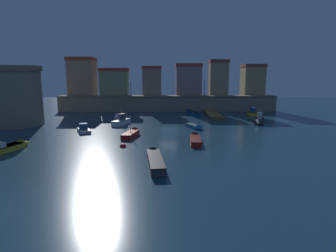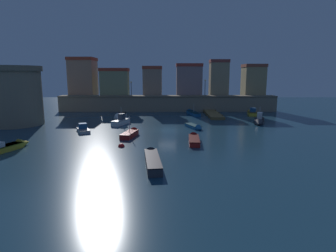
% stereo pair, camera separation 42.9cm
% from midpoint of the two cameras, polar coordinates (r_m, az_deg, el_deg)
% --- Properties ---
extents(ground_plane, '(120.95, 120.95, 0.00)m').
position_cam_midpoint_polar(ground_plane, '(40.57, -0.30, -0.79)').
color(ground_plane, '#19384C').
extents(quay_wall, '(47.25, 3.36, 3.42)m').
position_cam_midpoint_polar(quay_wall, '(61.80, -0.36, 4.67)').
color(quay_wall, gray).
rests_on(quay_wall, ground).
extents(old_town_backdrop, '(44.82, 5.83, 8.65)m').
position_cam_midpoint_polar(old_town_backdrop, '(65.26, -2.42, 9.58)').
color(old_town_backdrop, tan).
rests_on(old_town_backdrop, ground).
extents(fortress_tower, '(8.76, 8.76, 9.25)m').
position_cam_midpoint_polar(fortress_tower, '(50.23, -29.12, 5.46)').
color(fortress_tower, gray).
rests_on(fortress_tower, ground).
extents(pier_dock, '(2.48, 11.25, 0.70)m').
position_cam_midpoint_polar(pier_dock, '(55.62, 8.97, 2.38)').
color(pier_dock, brown).
rests_on(pier_dock, ground).
extents(quay_lamp_0, '(0.32, 0.32, 3.09)m').
position_cam_midpoint_polar(quay_lamp_0, '(62.04, -7.80, 8.10)').
color(quay_lamp_0, black).
rests_on(quay_lamp_0, quay_wall).
extents(quay_lamp_1, '(0.32, 0.32, 3.46)m').
position_cam_midpoint_polar(quay_lamp_1, '(62.09, 7.31, 8.31)').
color(quay_lamp_1, black).
rests_on(quay_lamp_1, quay_wall).
extents(moored_boat_0, '(2.22, 4.30, 1.92)m').
position_cam_midpoint_polar(moored_boat_0, '(58.33, 16.53, 2.67)').
color(moored_boat_0, gold).
rests_on(moored_boat_0, ground).
extents(moored_boat_1, '(2.95, 5.09, 3.00)m').
position_cam_midpoint_polar(moored_boat_1, '(45.74, -9.46, 1.03)').
color(moored_boat_1, white).
rests_on(moored_boat_1, ground).
extents(moored_boat_2, '(3.51, 7.02, 1.42)m').
position_cam_midpoint_polar(moored_boat_2, '(33.71, -30.65, -3.90)').
color(moored_boat_2, gold).
rests_on(moored_boat_2, ground).
extents(moored_boat_3, '(1.46, 5.72, 1.10)m').
position_cam_midpoint_polar(moored_boat_3, '(33.69, 5.21, -2.58)').
color(moored_boat_3, red).
rests_on(moored_boat_3, ground).
extents(moored_boat_4, '(2.71, 7.17, 2.50)m').
position_cam_midpoint_polar(moored_boat_4, '(56.82, 4.67, 2.76)').
color(moored_boat_4, '#195689').
rests_on(moored_boat_4, ground).
extents(moored_boat_5, '(2.64, 4.52, 1.05)m').
position_cam_midpoint_polar(moored_boat_5, '(41.72, 5.38, -0.16)').
color(moored_boat_5, '#195689').
rests_on(moored_boat_5, ground).
extents(moored_boat_6, '(3.08, 5.40, 3.00)m').
position_cam_midpoint_polar(moored_boat_6, '(48.21, 17.91, 1.09)').
color(moored_boat_6, '#333338').
rests_on(moored_boat_6, ground).
extents(moored_boat_7, '(2.06, 7.35, 1.13)m').
position_cam_midpoint_polar(moored_boat_7, '(25.46, -3.23, -6.66)').
color(moored_boat_7, '#333338').
rests_on(moored_boat_7, ground).
extents(moored_boat_8, '(2.21, 5.19, 2.96)m').
position_cam_midpoint_polar(moored_boat_8, '(36.88, -7.64, -1.46)').
color(moored_boat_8, red).
rests_on(moored_boat_8, ground).
extents(moored_boat_9, '(1.89, 6.25, 1.65)m').
position_cam_midpoint_polar(moored_boat_9, '(52.22, -10.06, 1.92)').
color(moored_boat_9, silver).
rests_on(moored_boat_9, ground).
extents(moored_boat_10, '(3.01, 4.33, 1.61)m').
position_cam_midpoint_polar(moored_boat_10, '(41.31, -17.24, -0.57)').
color(moored_boat_10, silver).
rests_on(moored_boat_10, ground).
extents(mooring_buoy_0, '(0.73, 0.73, 0.73)m').
position_cam_midpoint_polar(mooring_buoy_0, '(31.51, -9.57, -4.21)').
color(mooring_buoy_0, red).
rests_on(mooring_buoy_0, ground).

